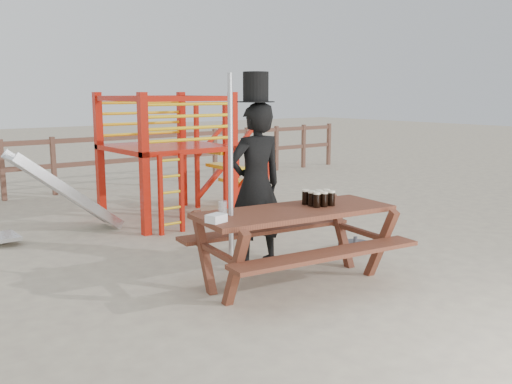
% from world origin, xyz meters
% --- Properties ---
extents(ground, '(60.00, 60.00, 0.00)m').
position_xyz_m(ground, '(0.00, 0.00, 0.00)').
color(ground, '#BCB092').
rests_on(ground, ground).
extents(back_fence, '(15.09, 0.09, 1.20)m').
position_xyz_m(back_fence, '(0.00, 7.00, 0.74)').
color(back_fence, brown).
rests_on(back_fence, ground).
extents(playground_fort, '(4.71, 1.84, 2.10)m').
position_xyz_m(playground_fort, '(0.12, 3.58, 1.07)').
color(playground_fort, '#B81A0C').
rests_on(playground_fort, ground).
extents(picnic_table, '(2.38, 1.80, 0.85)m').
position_xyz_m(picnic_table, '(-0.35, -0.19, 0.53)').
color(picnic_table, brown).
rests_on(picnic_table, ground).
extents(man_with_hat, '(0.77, 0.55, 2.34)m').
position_xyz_m(man_with_hat, '(-0.23, 0.65, 1.05)').
color(man_with_hat, black).
rests_on(man_with_hat, ground).
extents(metal_pole, '(0.05, 0.05, 2.29)m').
position_xyz_m(metal_pole, '(-1.07, -0.01, 1.15)').
color(metal_pole, '#B2B2B7').
rests_on(metal_pole, ground).
extents(parasol_base, '(0.46, 0.46, 0.19)m').
position_xyz_m(parasol_base, '(1.19, 0.29, 0.05)').
color(parasol_base, '#3E3E44').
rests_on(parasol_base, ground).
extents(paper_bag, '(0.21, 0.18, 0.08)m').
position_xyz_m(paper_bag, '(-1.38, -0.18, 0.89)').
color(paper_bag, white).
rests_on(paper_bag, picnic_table).
extents(stout_pints, '(0.30, 0.32, 0.17)m').
position_xyz_m(stout_pints, '(-0.00, -0.21, 0.93)').
color(stout_pints, black).
rests_on(stout_pints, picnic_table).
extents(empty_glasses, '(0.11, 0.09, 0.15)m').
position_xyz_m(empty_glasses, '(-1.15, 0.03, 0.91)').
color(empty_glasses, silver).
rests_on(empty_glasses, picnic_table).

